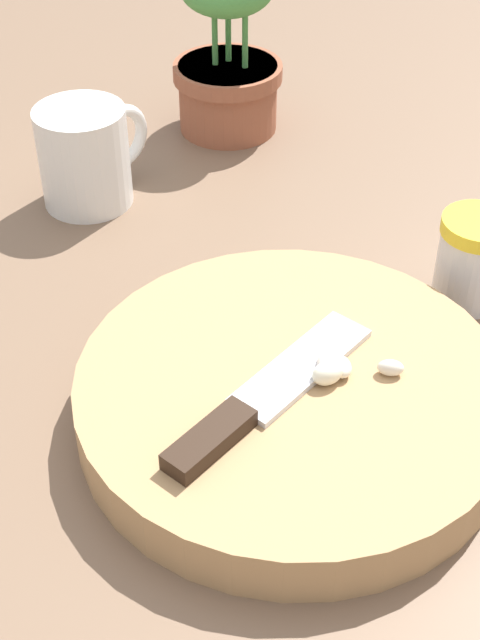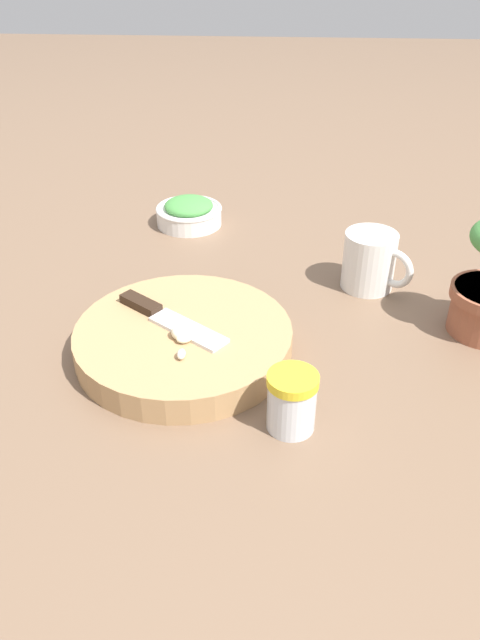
% 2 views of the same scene
% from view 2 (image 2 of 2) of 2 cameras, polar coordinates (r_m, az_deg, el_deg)
% --- Properties ---
extents(ground_plane, '(5.00, 5.00, 0.00)m').
position_cam_2_polar(ground_plane, '(0.94, 1.66, -0.19)').
color(ground_plane, brown).
extents(cutting_board, '(0.30, 0.30, 0.04)m').
position_cam_2_polar(cutting_board, '(0.87, -5.17, -1.87)').
color(cutting_board, tan).
rests_on(cutting_board, ground_plane).
extents(chef_knife, '(0.13, 0.17, 0.01)m').
position_cam_2_polar(chef_knife, '(0.87, -6.91, 0.31)').
color(chef_knife, black).
rests_on(chef_knife, cutting_board).
extents(garlic_cloves, '(0.07, 0.04, 0.02)m').
position_cam_2_polar(garlic_cloves, '(0.82, -5.33, -1.60)').
color(garlic_cloves, '#F2E1D1').
rests_on(garlic_cloves, cutting_board).
extents(herb_bowl, '(0.13, 0.13, 0.05)m').
position_cam_2_polar(herb_bowl, '(1.23, -4.68, 9.78)').
color(herb_bowl, silver).
rests_on(herb_bowl, ground_plane).
extents(spice_jar, '(0.06, 0.06, 0.08)m').
position_cam_2_polar(spice_jar, '(0.73, 4.75, -7.42)').
color(spice_jar, silver).
rests_on(spice_jar, ground_plane).
extents(coffee_mug, '(0.09, 0.11, 0.09)m').
position_cam_2_polar(coffee_mug, '(1.02, 11.85, 5.29)').
color(coffee_mug, silver).
rests_on(coffee_mug, ground_plane).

